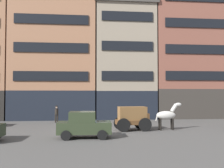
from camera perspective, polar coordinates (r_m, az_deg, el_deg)
The scene contains 8 objects.
ground_plane at distance 20.99m, azimuth -3.78°, elevation -10.64°, with size 120.00×120.00×0.00m, color #4C4947.
building_center_left at distance 32.63m, azimuth -12.83°, elevation 7.46°, with size 10.44×7.06×16.90m.
building_center_right at distance 32.52m, azimuth 2.64°, elevation 5.20°, with size 7.70×7.06×14.37m.
building_far_right at distance 35.01m, azimuth 17.04°, elevation 6.78°, with size 10.48×7.06×16.81m.
cargo_wagon at distance 21.09m, azimuth 4.78°, elevation -7.45°, with size 3.01×1.72×1.98m.
draft_horse at distance 21.81m, azimuth 12.48°, elevation -6.91°, with size 2.35×0.73×2.30m.
sedan_dark at distance 17.72m, azimuth -6.45°, elevation -9.25°, with size 3.71×1.88×1.83m.
pedestrian_officer at distance 27.19m, azimuth -12.56°, elevation -6.54°, with size 0.49×0.49×1.79m.
Camera 1 is at (-0.65, -20.74, 3.15)m, focal length 40.01 mm.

